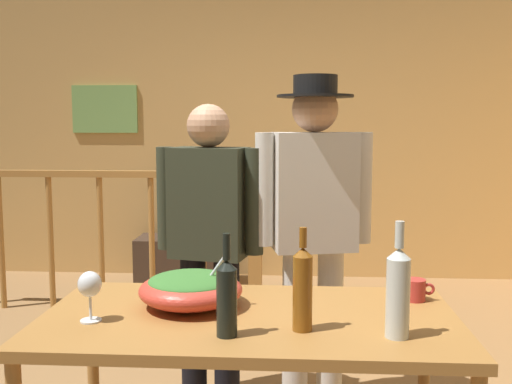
{
  "coord_description": "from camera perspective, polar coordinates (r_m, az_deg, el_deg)",
  "views": [
    {
      "loc": [
        0.26,
        -2.87,
        1.45
      ],
      "look_at": [
        0.1,
        -0.35,
        1.15
      ],
      "focal_mm": 41.72,
      "sensor_mm": 36.0,
      "label": 1
    }
  ],
  "objects": [
    {
      "name": "back_wall",
      "position": [
        5.58,
        1.05,
        5.64
      ],
      "size": [
        5.31,
        0.1,
        2.69
      ],
      "primitive_type": "cube",
      "color": "tan",
      "rests_on": "ground_plane"
    },
    {
      "name": "mug_red",
      "position": [
        2.47,
        15.02,
        -9.05
      ],
      "size": [
        0.12,
        0.09,
        0.09
      ],
      "color": "#B7332D",
      "rests_on": "serving_table"
    },
    {
      "name": "flat_screen_tv",
      "position": [
        5.33,
        -6.7,
        -1.93
      ],
      "size": [
        0.49,
        0.12,
        0.4
      ],
      "color": "black",
      "rests_on": "tv_console"
    },
    {
      "name": "person_standing_right",
      "position": [
        2.95,
        5.57,
        -2.07
      ],
      "size": [
        0.58,
        0.37,
        1.67
      ],
      "rotation": [
        0.0,
        0.0,
        3.36
      ],
      "color": "beige",
      "rests_on": "ground_plane"
    },
    {
      "name": "serving_table",
      "position": [
        2.26,
        -0.67,
        -13.28
      ],
      "size": [
        1.53,
        0.81,
        0.74
      ],
      "color": "#9E6B33",
      "rests_on": "ground_plane"
    },
    {
      "name": "framed_picture",
      "position": [
        5.79,
        -14.28,
        7.71
      ],
      "size": [
        0.62,
        0.03,
        0.44
      ],
      "primitive_type": "cube",
      "color": "#74A559"
    },
    {
      "name": "wine_bottle_clear",
      "position": [
        2.02,
        13.46,
        -9.18
      ],
      "size": [
        0.08,
        0.08,
        0.39
      ],
      "color": "silver",
      "rests_on": "serving_table"
    },
    {
      "name": "stair_railing",
      "position": [
        4.59,
        -9.98,
        -3.14
      ],
      "size": [
        2.46,
        0.1,
        1.13
      ],
      "color": "#9E6B33",
      "rests_on": "ground_plane"
    },
    {
      "name": "wine_bottle_amber",
      "position": [
        2.04,
        4.49,
        -9.11
      ],
      "size": [
        0.07,
        0.07,
        0.36
      ],
      "color": "brown",
      "rests_on": "serving_table"
    },
    {
      "name": "wine_bottle_dark",
      "position": [
        1.99,
        -2.83,
        -9.9
      ],
      "size": [
        0.07,
        0.07,
        0.35
      ],
      "color": "black",
      "rests_on": "serving_table"
    },
    {
      "name": "tv_console",
      "position": [
        5.45,
        -6.58,
        -6.5
      ],
      "size": [
        0.9,
        0.4,
        0.42
      ],
      "primitive_type": "cube",
      "color": "#38281E",
      "rests_on": "ground_plane"
    },
    {
      "name": "salad_bowl",
      "position": [
        2.32,
        -6.28,
        -9.13
      ],
      "size": [
        0.4,
        0.4,
        0.22
      ],
      "color": "#CC3D2D",
      "rests_on": "serving_table"
    },
    {
      "name": "person_standing_left",
      "position": [
        3.0,
        -4.5,
        -3.9
      ],
      "size": [
        0.55,
        0.29,
        1.54
      ],
      "rotation": [
        0.0,
        0.0,
        2.93
      ],
      "color": "black",
      "rests_on": "ground_plane"
    },
    {
      "name": "wine_glass",
      "position": [
        2.21,
        -15.65,
        -8.69
      ],
      "size": [
        0.08,
        0.08,
        0.18
      ],
      "color": "silver",
      "rests_on": "serving_table"
    }
  ]
}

